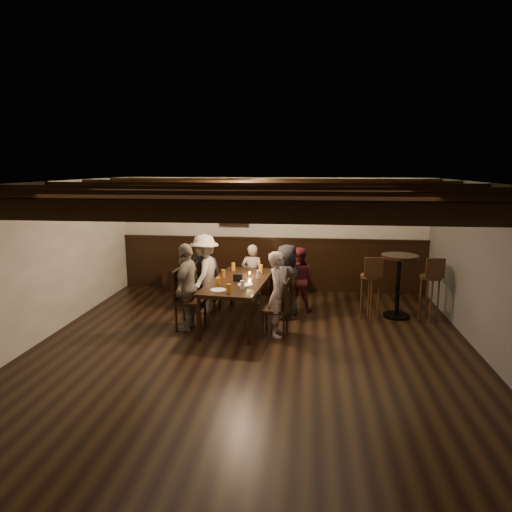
# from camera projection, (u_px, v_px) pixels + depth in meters

# --- Properties ---
(room) EXTENTS (7.00, 7.00, 7.00)m
(room) POSITION_uv_depth(u_px,v_px,m) (251.00, 251.00, 8.51)
(room) COLOR black
(room) RESTS_ON ground
(dining_table) EXTENTS (1.08, 2.06, 0.74)m
(dining_table) POSITION_uv_depth(u_px,v_px,m) (239.00, 284.00, 7.67)
(dining_table) COLOR black
(dining_table) RESTS_ON floor
(chair_left_near) EXTENTS (0.46, 0.46, 0.92)m
(chair_left_near) POSITION_uv_depth(u_px,v_px,m) (207.00, 297.00, 8.33)
(chair_left_near) COLOR black
(chair_left_near) RESTS_ON floor
(chair_left_far) EXTENTS (0.49, 0.49, 0.99)m
(chair_left_far) POSITION_uv_depth(u_px,v_px,m) (190.00, 311.00, 7.46)
(chair_left_far) COLOR black
(chair_left_far) RESTS_ON floor
(chair_right_near) EXTENTS (0.42, 0.42, 0.85)m
(chair_right_near) POSITION_uv_depth(u_px,v_px,m) (285.00, 303.00, 8.03)
(chair_right_near) COLOR black
(chair_right_near) RESTS_ON floor
(chair_right_far) EXTENTS (0.44, 0.44, 0.89)m
(chair_right_far) POSITION_uv_depth(u_px,v_px,m) (276.00, 318.00, 7.17)
(chair_right_far) COLOR black
(chair_right_far) RESTS_ON floor
(person_bench_left) EXTENTS (0.67, 0.47, 1.29)m
(person_bench_left) POSITION_uv_depth(u_px,v_px,m) (205.00, 272.00, 8.72)
(person_bench_left) COLOR black
(person_bench_left) RESTS_ON floor
(person_bench_centre) EXTENTS (0.46, 0.32, 1.18)m
(person_bench_centre) POSITION_uv_depth(u_px,v_px,m) (252.00, 275.00, 8.69)
(person_bench_centre) COLOR gray
(person_bench_centre) RESTS_ON floor
(person_bench_right) EXTENTS (0.62, 0.50, 1.19)m
(person_bench_right) POSITION_uv_depth(u_px,v_px,m) (298.00, 279.00, 8.36)
(person_bench_right) COLOR maroon
(person_bench_right) RESTS_ON floor
(person_left_near) EXTENTS (0.62, 0.97, 1.43)m
(person_left_near) POSITION_uv_depth(u_px,v_px,m) (205.00, 274.00, 8.25)
(person_left_near) COLOR #AA9E90
(person_left_near) RESTS_ON floor
(person_left_far) EXTENTS (0.42, 0.86, 1.42)m
(person_left_far) POSITION_uv_depth(u_px,v_px,m) (187.00, 287.00, 7.39)
(person_left_far) COLOR gray
(person_left_far) RESTS_ON floor
(person_right_near) EXTENTS (0.47, 0.67, 1.31)m
(person_right_near) POSITION_uv_depth(u_px,v_px,m) (287.00, 281.00, 7.95)
(person_right_near) COLOR black
(person_right_near) RESTS_ON floor
(person_right_far) EXTENTS (0.37, 0.52, 1.35)m
(person_right_far) POSITION_uv_depth(u_px,v_px,m) (278.00, 294.00, 7.08)
(person_right_far) COLOR #AF9C94
(person_right_far) RESTS_ON floor
(pint_a) EXTENTS (0.07, 0.07, 0.14)m
(pint_a) POSITION_uv_depth(u_px,v_px,m) (233.00, 267.00, 8.37)
(pint_a) COLOR #BF7219
(pint_a) RESTS_ON dining_table
(pint_b) EXTENTS (0.07, 0.07, 0.14)m
(pint_b) POSITION_uv_depth(u_px,v_px,m) (261.00, 268.00, 8.21)
(pint_b) COLOR #BF7219
(pint_b) RESTS_ON dining_table
(pint_c) EXTENTS (0.07, 0.07, 0.14)m
(pint_c) POSITION_uv_depth(u_px,v_px,m) (223.00, 274.00, 7.80)
(pint_c) COLOR #BF7219
(pint_c) RESTS_ON dining_table
(pint_d) EXTENTS (0.07, 0.07, 0.14)m
(pint_d) POSITION_uv_depth(u_px,v_px,m) (259.00, 274.00, 7.77)
(pint_d) COLOR silver
(pint_d) RESTS_ON dining_table
(pint_e) EXTENTS (0.07, 0.07, 0.14)m
(pint_e) POSITION_uv_depth(u_px,v_px,m) (218.00, 282.00, 7.26)
(pint_e) COLOR #BF7219
(pint_e) RESTS_ON dining_table
(pint_f) EXTENTS (0.07, 0.07, 0.14)m
(pint_f) POSITION_uv_depth(u_px,v_px,m) (242.00, 285.00, 7.07)
(pint_f) COLOR silver
(pint_f) RESTS_ON dining_table
(pint_g) EXTENTS (0.07, 0.07, 0.14)m
(pint_g) POSITION_uv_depth(u_px,v_px,m) (229.00, 289.00, 6.87)
(pint_g) COLOR #BF7219
(pint_g) RESTS_ON dining_table
(plate_near) EXTENTS (0.24, 0.24, 0.01)m
(plate_near) POSITION_uv_depth(u_px,v_px,m) (218.00, 290.00, 7.01)
(plate_near) COLOR white
(plate_near) RESTS_ON dining_table
(plate_far) EXTENTS (0.24, 0.24, 0.01)m
(plate_far) POSITION_uv_depth(u_px,v_px,m) (245.00, 285.00, 7.33)
(plate_far) COLOR white
(plate_far) RESTS_ON dining_table
(condiment_caddy) EXTENTS (0.15, 0.10, 0.12)m
(condiment_caddy) POSITION_uv_depth(u_px,v_px,m) (238.00, 277.00, 7.60)
(condiment_caddy) COLOR black
(condiment_caddy) RESTS_ON dining_table
(candle) EXTENTS (0.05, 0.05, 0.05)m
(candle) POSITION_uv_depth(u_px,v_px,m) (250.00, 275.00, 7.91)
(candle) COLOR beige
(candle) RESTS_ON dining_table
(high_top_table) EXTENTS (0.63, 0.63, 1.12)m
(high_top_table) POSITION_uv_depth(u_px,v_px,m) (399.00, 276.00, 7.96)
(high_top_table) COLOR black
(high_top_table) RESTS_ON floor
(bar_stool_left) EXTENTS (0.36, 0.38, 1.13)m
(bar_stool_left) POSITION_uv_depth(u_px,v_px,m) (370.00, 296.00, 7.87)
(bar_stool_left) COLOR #362211
(bar_stool_left) RESTS_ON floor
(bar_stool_right) EXTENTS (0.36, 0.38, 1.13)m
(bar_stool_right) POSITION_uv_depth(u_px,v_px,m) (429.00, 297.00, 7.81)
(bar_stool_right) COLOR #362211
(bar_stool_right) RESTS_ON floor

